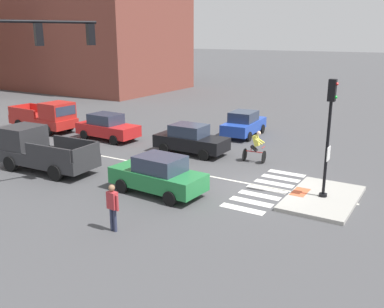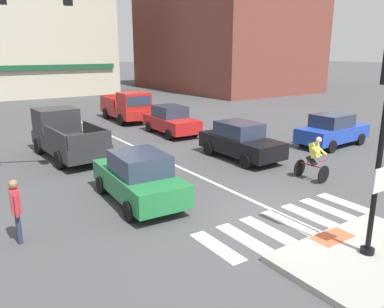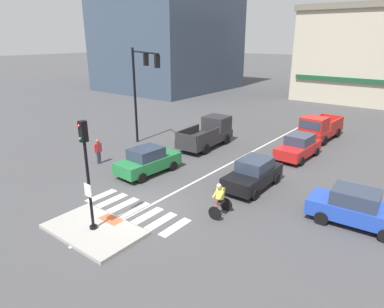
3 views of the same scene
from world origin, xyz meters
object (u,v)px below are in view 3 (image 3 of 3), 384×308
(car_green_westbound_near, at_px, (148,161))
(car_red_eastbound_far, at_px, (298,147))
(car_black_eastbound_mid, at_px, (253,174))
(pickup_truck_charcoal_westbound_far, at_px, (209,133))
(traffic_light_mast, at_px, (141,81))
(signal_pole, at_px, (87,166))
(cyclist, at_px, (220,199))
(car_blue_cross_right, at_px, (357,208))
(pickup_truck_red_eastbound_distant, at_px, (319,128))
(pedestrian_at_curb_left, at_px, (98,149))

(car_green_westbound_near, distance_m, car_red_eastbound_far, 10.33)
(car_black_eastbound_mid, bearing_deg, car_green_westbound_near, -161.01)
(pickup_truck_charcoal_westbound_far, bearing_deg, traffic_light_mast, -138.66)
(traffic_light_mast, bearing_deg, signal_pole, -54.92)
(car_green_westbound_near, height_order, cyclist, cyclist)
(car_black_eastbound_mid, distance_m, pickup_truck_charcoal_westbound_far, 7.96)
(car_blue_cross_right, distance_m, car_red_eastbound_far, 8.80)
(car_blue_cross_right, bearing_deg, car_black_eastbound_mid, 172.07)
(car_blue_cross_right, distance_m, cyclist, 5.97)
(car_blue_cross_right, relative_size, pickup_truck_red_eastbound_distant, 0.81)
(pedestrian_at_curb_left, bearing_deg, pickup_truck_charcoal_westbound_far, 65.94)
(car_red_eastbound_far, distance_m, pickup_truck_charcoal_westbound_far, 6.63)
(car_green_westbound_near, relative_size, pedestrian_at_curb_left, 2.51)
(car_blue_cross_right, distance_m, pickup_truck_charcoal_westbound_far, 13.06)
(signal_pole, bearing_deg, cyclist, 51.64)
(car_black_eastbound_mid, relative_size, pedestrian_at_curb_left, 2.46)
(car_blue_cross_right, relative_size, cyclist, 2.50)
(car_blue_cross_right, distance_m, pedestrian_at_curb_left, 15.38)
(car_black_eastbound_mid, bearing_deg, traffic_light_mast, 171.39)
(pickup_truck_charcoal_westbound_far, relative_size, cyclist, 3.09)
(pickup_truck_red_eastbound_distant, bearing_deg, car_blue_cross_right, -64.86)
(traffic_light_mast, relative_size, pickup_truck_charcoal_westbound_far, 1.38)
(pedestrian_at_curb_left, bearing_deg, cyclist, -5.22)
(car_green_westbound_near, bearing_deg, pickup_truck_red_eastbound_distant, 66.64)
(car_black_eastbound_mid, relative_size, car_blue_cross_right, 0.98)
(car_black_eastbound_mid, height_order, cyclist, cyclist)
(traffic_light_mast, distance_m, car_blue_cross_right, 16.23)
(signal_pole, xyz_separation_m, car_black_eastbound_mid, (3.21, 8.23, -2.17))
(pickup_truck_red_eastbound_distant, xyz_separation_m, pedestrian_at_curb_left, (-9.54, -14.22, 0.00))
(cyclist, relative_size, pedestrian_at_curb_left, 1.01)
(pickup_truck_red_eastbound_distant, bearing_deg, traffic_light_mast, -135.00)
(car_red_eastbound_far, bearing_deg, car_black_eastbound_mid, -91.05)
(car_black_eastbound_mid, xyz_separation_m, pickup_truck_red_eastbound_distant, (-0.23, 11.36, 0.17))
(cyclist, bearing_deg, pickup_truck_red_eastbound_distant, 92.02)
(cyclist, bearing_deg, car_green_westbound_near, 164.95)
(traffic_light_mast, distance_m, cyclist, 12.34)
(signal_pole, height_order, traffic_light_mast, traffic_light_mast)
(signal_pole, relative_size, traffic_light_mast, 0.66)
(car_black_eastbound_mid, bearing_deg, signal_pole, -111.33)
(cyclist, bearing_deg, car_blue_cross_right, 30.34)
(pickup_truck_red_eastbound_distant, xyz_separation_m, cyclist, (0.53, -15.14, -0.11))
(pickup_truck_charcoal_westbound_far, height_order, pedestrian_at_curb_left, pickup_truck_charcoal_westbound_far)
(pickup_truck_red_eastbound_distant, bearing_deg, car_black_eastbound_mid, -88.86)
(pickup_truck_charcoal_westbound_far, relative_size, pickup_truck_red_eastbound_distant, 1.00)
(cyclist, bearing_deg, pickup_truck_charcoal_westbound_far, 127.85)
(car_blue_cross_right, height_order, pickup_truck_charcoal_westbound_far, pickup_truck_charcoal_westbound_far)
(pedestrian_at_curb_left, bearing_deg, car_blue_cross_right, 7.84)
(traffic_light_mast, xyz_separation_m, cyclist, (10.38, -5.30, -4.07))
(cyclist, bearing_deg, car_black_eastbound_mid, 94.66)
(signal_pole, relative_size, car_green_westbound_near, 1.12)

